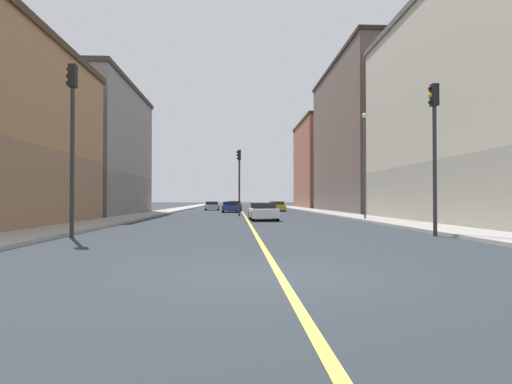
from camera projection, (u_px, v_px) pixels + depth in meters
ground_plane at (279, 275)px, 8.59m from camera, size 400.00×400.00×0.00m
sidewalk_left at (309, 210)px, 57.97m from camera, size 2.82×168.00×0.15m
sidewalk_right at (173, 210)px, 57.09m from camera, size 2.82×168.00×0.15m
lane_center_stripe at (242, 210)px, 57.53m from camera, size 0.16×154.00×0.01m
building_left_near at (485, 111)px, 27.61m from camera, size 9.66×20.36×14.38m
building_left_mid at (371, 138)px, 51.01m from camera, size 9.66×23.53×17.45m
building_left_far at (327, 165)px, 75.03m from camera, size 9.66×18.74×15.05m
building_right_midblock at (84, 150)px, 40.72m from camera, size 9.66×17.54×12.30m
traffic_light_left_near at (434, 138)px, 17.58m from camera, size 0.40×0.32×6.23m
traffic_light_right_near at (72, 127)px, 16.89m from camera, size 0.40×0.32×6.81m
traffic_light_median_far at (239, 173)px, 38.43m from camera, size 0.40×0.32×5.92m
street_lamp_left_near at (365, 155)px, 30.36m from camera, size 0.36×0.36×7.46m
car_blue at (230, 207)px, 49.78m from camera, size 1.83×4.53×1.24m
car_yellow at (276, 206)px, 53.90m from camera, size 2.05×4.65×1.23m
car_silver at (212, 206)px, 59.55m from camera, size 1.96×4.11×1.19m
car_red at (234, 206)px, 55.85m from camera, size 1.95×4.21×1.29m
car_white at (263, 212)px, 30.75m from camera, size 2.02×4.17×1.25m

